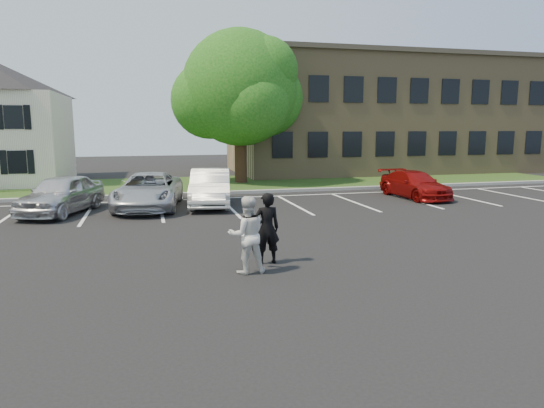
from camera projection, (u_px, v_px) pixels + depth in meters
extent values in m
plane|color=black|center=(282.00, 258.00, 12.54)|extent=(90.00, 90.00, 0.00)
cube|color=gray|center=(216.00, 193.00, 23.99)|extent=(40.00, 0.30, 0.15)
cube|color=#1D4212|center=(207.00, 184.00, 27.82)|extent=(44.00, 8.00, 0.08)
cube|color=silver|center=(8.00, 217.00, 18.10)|extent=(0.12, 5.20, 0.01)
cube|color=silver|center=(87.00, 213.00, 18.80)|extent=(0.12, 5.20, 0.01)
cube|color=silver|center=(161.00, 210.00, 19.49)|extent=(0.12, 5.20, 0.01)
cube|color=silver|center=(230.00, 207.00, 20.18)|extent=(0.12, 5.20, 0.01)
cube|color=silver|center=(294.00, 205.00, 20.87)|extent=(0.12, 5.20, 0.01)
cube|color=silver|center=(354.00, 202.00, 21.57)|extent=(0.12, 5.20, 0.01)
cube|color=silver|center=(410.00, 200.00, 22.26)|extent=(0.12, 5.20, 0.01)
cube|color=silver|center=(463.00, 197.00, 22.95)|extent=(0.12, 5.20, 0.01)
cube|color=silver|center=(513.00, 195.00, 23.65)|extent=(0.12, 5.20, 0.01)
cube|color=silver|center=(249.00, 197.00, 23.11)|extent=(34.00, 0.12, 0.01)
cube|color=#917B54|center=(382.00, 117.00, 36.38)|extent=(22.00, 10.00, 8.00)
cube|color=#453E32|center=(384.00, 60.00, 35.72)|extent=(22.40, 10.40, 0.30)
cube|color=black|center=(282.00, 145.00, 29.59)|extent=(1.30, 0.06, 1.60)
cube|color=black|center=(283.00, 88.00, 29.04)|extent=(1.30, 0.06, 1.60)
cube|color=black|center=(318.00, 145.00, 30.16)|extent=(1.30, 0.06, 1.60)
cube|color=black|center=(319.00, 89.00, 29.61)|extent=(1.30, 0.06, 1.60)
cube|color=black|center=(352.00, 144.00, 30.73)|extent=(1.30, 0.06, 1.60)
cube|color=black|center=(354.00, 89.00, 30.18)|extent=(1.30, 0.06, 1.60)
cube|color=black|center=(385.00, 144.00, 31.30)|extent=(1.30, 0.06, 1.60)
cube|color=black|center=(387.00, 90.00, 30.75)|extent=(1.30, 0.06, 1.60)
cube|color=black|center=(417.00, 144.00, 31.87)|extent=(1.30, 0.06, 1.60)
cube|color=black|center=(419.00, 91.00, 31.32)|extent=(1.30, 0.06, 1.60)
cube|color=black|center=(448.00, 143.00, 32.44)|extent=(1.30, 0.06, 1.60)
cube|color=black|center=(451.00, 91.00, 31.89)|extent=(1.30, 0.06, 1.60)
cube|color=black|center=(477.00, 143.00, 33.01)|extent=(1.30, 0.06, 1.60)
cube|color=black|center=(481.00, 92.00, 32.46)|extent=(1.30, 0.06, 1.60)
cube|color=black|center=(506.00, 143.00, 33.58)|extent=(1.30, 0.06, 1.60)
cube|color=black|center=(510.00, 93.00, 33.03)|extent=(1.30, 0.06, 1.60)
cube|color=black|center=(533.00, 142.00, 34.14)|extent=(1.30, 0.06, 1.60)
cube|color=black|center=(538.00, 93.00, 33.60)|extent=(1.30, 0.06, 1.60)
cylinder|color=black|center=(241.00, 156.00, 28.29)|extent=(0.70, 0.70, 3.20)
sphere|color=#135010|center=(240.00, 88.00, 27.67)|extent=(6.60, 6.60, 6.60)
sphere|color=#135010|center=(264.00, 98.00, 28.81)|extent=(4.60, 4.60, 4.60)
sphere|color=#135010|center=(210.00, 100.00, 27.74)|extent=(4.40, 4.40, 4.40)
sphere|color=#135010|center=(252.00, 103.00, 26.48)|extent=(4.00, 4.00, 4.00)
sphere|color=#135010|center=(225.00, 85.00, 29.00)|extent=(4.20, 4.20, 4.20)
sphere|color=#135010|center=(264.00, 71.00, 26.96)|extent=(3.80, 3.80, 3.80)
imported|color=black|center=(267.00, 228.00, 11.89)|extent=(0.65, 0.43, 1.77)
imported|color=silver|center=(247.00, 235.00, 11.12)|extent=(0.90, 0.71, 1.80)
imported|color=silver|center=(61.00, 194.00, 18.70)|extent=(3.23, 4.79, 1.51)
imported|color=#BABCC2|center=(149.00, 191.00, 19.89)|extent=(3.20, 5.54, 1.45)
imported|color=white|center=(211.00, 187.00, 20.63)|extent=(2.33, 4.87, 1.54)
imported|color=maroon|center=(415.00, 185.00, 22.83)|extent=(2.00, 4.39, 1.25)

